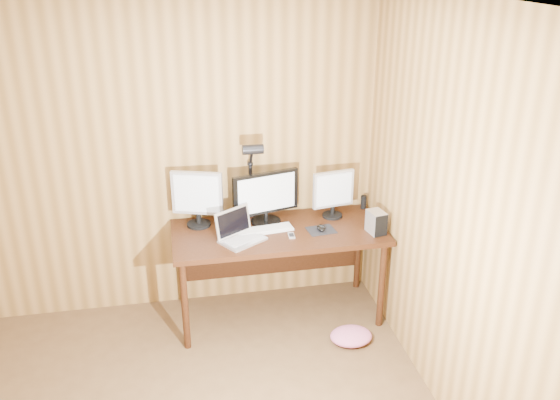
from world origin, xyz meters
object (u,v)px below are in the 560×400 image
object	(u,v)px
desk	(277,240)
monitor_left	(197,197)
mouse	(321,228)
desk_lamp	(252,169)
speaker	(364,202)
monitor_right	(333,193)
phone	(291,236)
monitor_center	(266,197)
hard_drive	(376,222)
keyboard	(265,230)
laptop	(239,233)

from	to	relation	value
desk	monitor_left	distance (m)	0.70
mouse	desk_lamp	distance (m)	0.68
speaker	monitor_right	bearing A→B (deg)	-159.38
phone	speaker	bearing A→B (deg)	33.19
mouse	desk_lamp	world-z (taller)	desk_lamp
monitor_right	mouse	world-z (taller)	monitor_right
monitor_center	hard_drive	distance (m)	0.85
monitor_center	monitor_right	xyz separation A→B (m)	(0.54, 0.01, -0.01)
keyboard	hard_drive	xyz separation A→B (m)	(0.81, -0.19, 0.07)
laptop	hard_drive	world-z (taller)	laptop
monitor_center	monitor_left	size ratio (longest dim) A/B	1.19
mouse	speaker	bearing A→B (deg)	26.11
monitor_right	hard_drive	xyz separation A→B (m)	(0.24, -0.34, -0.12)
monitor_center	keyboard	world-z (taller)	monitor_center
desk	mouse	bearing A→B (deg)	-23.14
monitor_right	laptop	world-z (taller)	monitor_right
desk	mouse	world-z (taller)	mouse
monitor_center	monitor_left	world-z (taller)	monitor_left
monitor_left	speaker	size ratio (longest dim) A/B	3.94
speaker	mouse	bearing A→B (deg)	-143.00
hard_drive	phone	bearing A→B (deg)	164.38
keyboard	mouse	distance (m)	0.43
laptop	keyboard	world-z (taller)	laptop
laptop	keyboard	bearing A→B (deg)	-6.77
hard_drive	mouse	bearing A→B (deg)	153.48
monitor_right	phone	distance (m)	0.52
keyboard	monitor_center	bearing A→B (deg)	69.40
mouse	hard_drive	bearing A→B (deg)	-27.09
monitor_right	monitor_center	bearing A→B (deg)	171.55
desk	hard_drive	xyz separation A→B (m)	(0.71, -0.25, 0.21)
desk	desk_lamp	xyz separation A→B (m)	(-0.16, 0.15, 0.54)
laptop	speaker	size ratio (longest dim) A/B	3.48
monitor_center	keyboard	xyz separation A→B (m)	(-0.03, -0.14, -0.20)
monitor_center	monitor_left	xyz separation A→B (m)	(-0.52, 0.05, 0.02)
hard_drive	desk_lamp	world-z (taller)	desk_lamp
monitor_right	phone	world-z (taller)	monitor_right
mouse	keyboard	bearing A→B (deg)	159.29
speaker	desk_lamp	size ratio (longest dim) A/B	0.16
hard_drive	phone	world-z (taller)	hard_drive
laptop	monitor_left	bearing A→B (deg)	100.52
keyboard	speaker	xyz separation A→B (m)	(0.86, 0.26, 0.05)
speaker	desk_lamp	world-z (taller)	desk_lamp
desk_lamp	keyboard	bearing A→B (deg)	-64.16
monitor_left	keyboard	xyz separation A→B (m)	(0.48, -0.19, -0.23)
monitor_left	desk_lamp	distance (m)	0.46
monitor_center	speaker	world-z (taller)	monitor_center
monitor_left	keyboard	bearing A→B (deg)	-3.91
phone	monitor_right	bearing A→B (deg)	39.04
laptop	hard_drive	bearing A→B (deg)	-37.28
mouse	speaker	world-z (taller)	speaker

